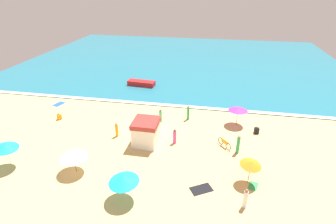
% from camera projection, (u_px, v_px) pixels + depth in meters
% --- Properties ---
extents(ground_plane, '(60.00, 60.00, 0.00)m').
position_uv_depth(ground_plane, '(146.00, 130.00, 28.13)').
color(ground_plane, '#D8B775').
extents(ocean_water, '(60.00, 44.00, 0.10)m').
position_uv_depth(ocean_water, '(183.00, 60.00, 52.72)').
color(ocean_water, teal).
rests_on(ocean_water, ground_plane).
extents(wave_breaker_foam, '(57.00, 0.70, 0.01)m').
position_uv_depth(wave_breaker_foam, '(159.00, 104.00, 33.62)').
color(wave_breaker_foam, white).
rests_on(wave_breaker_foam, ocean_water).
extents(lifeguard_cabana, '(2.38, 2.60, 2.50)m').
position_uv_depth(lifeguard_cabana, '(146.00, 132.00, 25.19)').
color(lifeguard_cabana, white).
rests_on(lifeguard_cabana, ground_plane).
extents(beach_umbrella_0, '(2.67, 2.69, 1.96)m').
position_uv_depth(beach_umbrella_0, '(73.00, 155.00, 21.27)').
color(beach_umbrella_0, '#4C3823').
rests_on(beach_umbrella_0, ground_plane).
extents(beach_umbrella_1, '(2.59, 2.59, 2.08)m').
position_uv_depth(beach_umbrella_1, '(238.00, 109.00, 28.31)').
color(beach_umbrella_1, '#4C3823').
rests_on(beach_umbrella_1, ground_plane).
extents(beach_umbrella_2, '(2.18, 2.14, 2.37)m').
position_uv_depth(beach_umbrella_2, '(5.00, 146.00, 21.67)').
color(beach_umbrella_2, silver).
rests_on(beach_umbrella_2, ground_plane).
extents(beach_umbrella_3, '(3.11, 3.12, 2.08)m').
position_uv_depth(beach_umbrella_3, '(124.00, 179.00, 18.46)').
color(beach_umbrella_3, silver).
rests_on(beach_umbrella_3, ground_plane).
extents(beach_umbrella_4, '(2.27, 2.28, 2.09)m').
position_uv_depth(beach_umbrella_4, '(251.00, 164.00, 19.97)').
color(beach_umbrella_4, '#4C3823').
rests_on(beach_umbrella_4, ground_plane).
extents(parked_bicycle, '(1.20, 1.44, 0.76)m').
position_uv_depth(parked_bicycle, '(224.00, 143.00, 25.07)').
color(parked_bicycle, black).
rests_on(parked_bicycle, ground_plane).
extents(beachgoer_0, '(0.50, 0.50, 0.85)m').
position_uv_depth(beachgoer_0, '(257.00, 130.00, 27.31)').
color(beachgoer_0, black).
rests_on(beachgoer_0, ground_plane).
extents(beachgoer_1, '(0.59, 0.59, 0.85)m').
position_uv_depth(beachgoer_1, '(59.00, 116.00, 30.08)').
color(beachgoer_1, orange).
rests_on(beachgoer_1, ground_plane).
extents(beachgoer_2, '(0.40, 0.40, 1.55)m').
position_uv_depth(beachgoer_2, '(175.00, 136.00, 25.49)').
color(beachgoer_2, '#D84CA5').
rests_on(beachgoer_2, ground_plane).
extents(beachgoer_3, '(0.30, 0.30, 1.79)m').
position_uv_depth(beachgoer_3, '(188.00, 112.00, 29.82)').
color(beachgoer_3, green).
rests_on(beachgoer_3, ground_plane).
extents(beachgoer_4, '(0.33, 0.33, 1.58)m').
position_uv_depth(beachgoer_4, '(160.00, 116.00, 29.27)').
color(beachgoer_4, green).
rests_on(beachgoer_4, ground_plane).
extents(beachgoer_5, '(0.36, 0.36, 1.58)m').
position_uv_depth(beachgoer_5, '(117.00, 129.00, 26.61)').
color(beachgoer_5, orange).
rests_on(beachgoer_5, ground_plane).
extents(beachgoer_7, '(0.40, 0.40, 1.93)m').
position_uv_depth(beachgoer_7, '(238.00, 144.00, 23.93)').
color(beachgoer_7, green).
rests_on(beachgoer_7, ground_plane).
extents(beachgoer_8, '(0.33, 0.33, 1.60)m').
position_uv_depth(beachgoer_8, '(245.00, 199.00, 18.19)').
color(beachgoer_8, white).
rests_on(beachgoer_8, ground_plane).
extents(beach_towel_0, '(1.37, 1.74, 0.01)m').
position_uv_depth(beach_towel_0, '(59.00, 104.00, 33.92)').
color(beach_towel_0, blue).
rests_on(beach_towel_0, ground_plane).
extents(beach_towel_1, '(1.94, 1.71, 0.01)m').
position_uv_depth(beach_towel_1, '(201.00, 189.00, 20.08)').
color(beach_towel_1, black).
rests_on(beach_towel_1, ground_plane).
extents(beach_towel_2, '(0.94, 1.20, 0.01)m').
position_uv_depth(beach_towel_2, '(253.00, 186.00, 20.40)').
color(beach_towel_2, green).
rests_on(beach_towel_2, ground_plane).
extents(small_boat_0, '(4.16, 1.74, 0.70)m').
position_uv_depth(small_boat_0, '(141.00, 83.00, 39.58)').
color(small_boat_0, red).
rests_on(small_boat_0, ocean_water).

